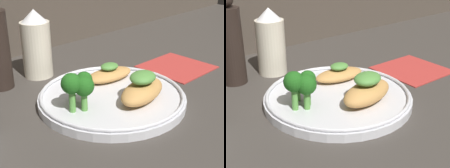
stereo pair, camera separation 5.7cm
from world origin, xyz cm
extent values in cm
cube|color=#3D3833|center=(0.00, 0.00, -0.50)|extent=(180.00, 180.00, 1.00)
cylinder|color=silver|center=(0.00, 0.00, 0.70)|extent=(25.02, 25.02, 1.40)
torus|color=silver|center=(0.00, 0.00, 1.70)|extent=(24.42, 24.42, 0.60)
ellipsoid|color=tan|center=(2.20, -4.81, 2.96)|extent=(11.54, 7.65, 3.12)
ellipsoid|color=#518E3D|center=(2.20, -4.81, 5.44)|extent=(5.79, 5.07, 1.83)
ellipsoid|color=tan|center=(4.10, 4.91, 2.43)|extent=(10.02, 5.61, 2.06)
ellipsoid|color=#518E3D|center=(4.10, 4.91, 4.07)|extent=(3.76, 3.14, 1.23)
cylinder|color=#569942|center=(-5.95, 0.33, 3.23)|extent=(0.75, 0.75, 3.66)
sphere|color=#1E5B19|center=(-5.95, 0.33, 5.97)|extent=(2.58, 2.58, 2.58)
cylinder|color=#569942|center=(-6.40, 2.34, 2.44)|extent=(0.75, 0.75, 2.08)
sphere|color=#1E5B19|center=(-6.40, 2.34, 4.33)|extent=(2.43, 2.43, 2.43)
cylinder|color=#569942|center=(-8.42, 0.17, 3.19)|extent=(0.99, 0.99, 3.58)
sphere|color=#1E5B19|center=(-8.42, 0.17, 6.11)|extent=(3.21, 3.21, 3.21)
cylinder|color=#569942|center=(-6.84, -0.95, 2.90)|extent=(0.97, 0.97, 3.00)
sphere|color=#1E5B19|center=(-6.84, -0.95, 5.53)|extent=(3.21, 3.21, 3.21)
cylinder|color=beige|center=(-2.36, 18.82, 5.51)|extent=(5.72, 5.72, 11.03)
cone|color=white|center=(-2.36, 18.82, 12.24)|extent=(4.86, 4.86, 2.43)
cylinder|color=black|center=(-10.52, 18.82, 7.22)|extent=(4.60, 4.60, 14.44)
cube|color=#B2332D|center=(21.36, 2.09, 0.20)|extent=(12.94, 12.94, 0.40)
camera|label=1|loc=(-36.42, -37.56, 26.86)|focal=55.00mm
camera|label=2|loc=(-32.10, -41.32, 26.86)|focal=55.00mm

